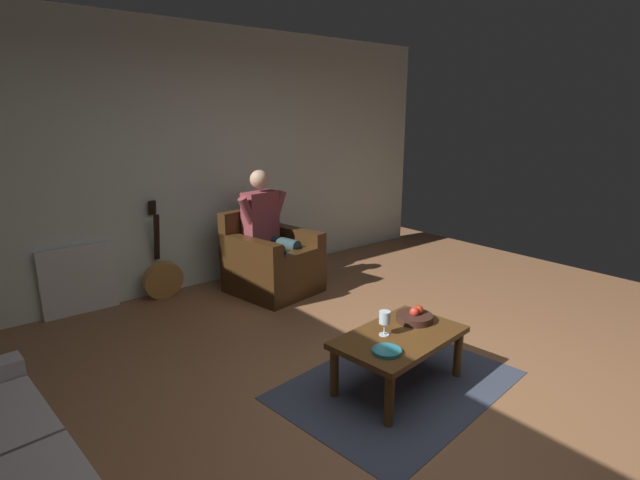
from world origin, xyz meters
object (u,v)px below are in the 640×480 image
(coffee_table, at_px, (399,342))
(wine_glass_near, at_px, (385,319))
(fruit_bowl, at_px, (415,317))
(armchair, at_px, (271,262))
(decorative_dish, at_px, (387,351))
(guitar, at_px, (163,277))
(person_seated, at_px, (268,228))

(coffee_table, height_order, wine_glass_near, wine_glass_near)
(fruit_bowl, bearing_deg, armchair, -92.81)
(decorative_dish, bearing_deg, armchair, -105.28)
(wine_glass_near, xyz_separation_m, decorative_dish, (0.17, 0.19, -0.11))
(guitar, relative_size, decorative_dish, 5.44)
(guitar, height_order, wine_glass_near, guitar)
(armchair, bearing_deg, guitar, -37.18)
(coffee_table, xyz_separation_m, guitar, (0.63, -2.62, -0.10))
(person_seated, relative_size, guitar, 1.27)
(person_seated, bearing_deg, decorative_dish, 65.52)
(person_seated, distance_m, coffee_table, 2.19)
(person_seated, xyz_separation_m, guitar, (0.97, -0.48, -0.45))
(person_seated, distance_m, guitar, 1.17)
(armchair, xyz_separation_m, person_seated, (0.01, -0.03, 0.36))
(wine_glass_near, bearing_deg, guitar, -78.11)
(coffee_table, xyz_separation_m, decorative_dish, (0.26, 0.12, 0.07))
(armchair, xyz_separation_m, fruit_bowl, (0.10, 2.02, 0.10))
(wine_glass_near, relative_size, decorative_dish, 0.93)
(coffee_table, distance_m, fruit_bowl, 0.28)
(person_seated, distance_m, decorative_dish, 2.36)
(guitar, height_order, decorative_dish, guitar)
(guitar, bearing_deg, person_seated, 153.64)
(armchair, relative_size, decorative_dish, 5.06)
(coffee_table, distance_m, guitar, 2.70)
(wine_glass_near, bearing_deg, fruit_bowl, -176.41)
(coffee_table, bearing_deg, person_seated, -99.22)
(armchair, xyz_separation_m, decorative_dish, (0.61, 2.23, 0.08))
(guitar, xyz_separation_m, wine_glass_near, (-0.54, 2.56, 0.27))
(armchair, height_order, coffee_table, armchair)
(decorative_dish, bearing_deg, person_seated, -104.96)
(person_seated, xyz_separation_m, wine_glass_near, (0.43, 2.08, -0.18))
(guitar, distance_m, wine_glass_near, 2.63)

